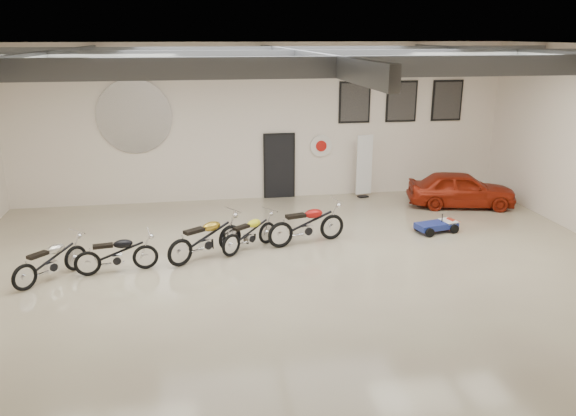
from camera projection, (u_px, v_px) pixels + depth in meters
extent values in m
cube|color=#B8AE8C|center=(296.00, 268.00, 13.10)|extent=(16.00, 12.00, 0.01)
cube|color=slate|center=(298.00, 45.00, 11.61)|extent=(16.00, 12.00, 0.01)
cube|color=silver|center=(263.00, 123.00, 18.01)|extent=(16.00, 0.02, 5.00)
cube|color=black|center=(279.00, 167.00, 18.47)|extent=(0.92, 0.08, 2.10)
imported|color=#99210D|center=(461.00, 189.00, 17.64)|extent=(2.05, 3.51, 1.12)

